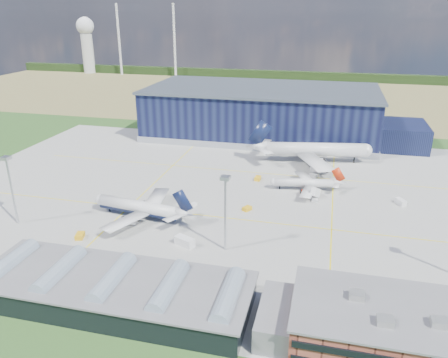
{
  "coord_description": "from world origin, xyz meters",
  "views": [
    {
      "loc": [
        36.25,
        -137.92,
        65.9
      ],
      "look_at": [
        -0.07,
        9.34,
        6.18
      ],
      "focal_mm": 35.0,
      "sensor_mm": 36.0,
      "label": 1
    }
  ],
  "objects_px": {
    "hangar": "(267,114)",
    "gse_cart_b": "(313,176)",
    "gse_tug_b": "(247,209)",
    "gse_van_b": "(401,202)",
    "airliner_navy": "(138,201)",
    "light_mast_west": "(10,179)",
    "airstair": "(315,195)",
    "gse_cart_a": "(193,205)",
    "car_a": "(184,279)",
    "gse_tug_c": "(258,178)",
    "light_mast_center": "(225,201)",
    "car_b": "(384,291)",
    "airliner_widebody": "(316,143)",
    "gse_van_a": "(185,242)",
    "ops_building": "(405,330)",
    "airliner_red": "(304,179)",
    "gse_tug_a": "(80,236)"
  },
  "relations": [
    {
      "from": "hangar",
      "to": "airstair",
      "type": "height_order",
      "value": "hangar"
    },
    {
      "from": "airliner_navy",
      "to": "car_a",
      "type": "bearing_deg",
      "value": 137.97
    },
    {
      "from": "light_mast_center",
      "to": "gse_cart_a",
      "type": "relative_size",
      "value": 8.54
    },
    {
      "from": "hangar",
      "to": "gse_cart_a",
      "type": "distance_m",
      "value": 99.93
    },
    {
      "from": "gse_cart_b",
      "to": "airstair",
      "type": "xyz_separation_m",
      "value": [
        1.95,
        -22.25,
        0.88
      ]
    },
    {
      "from": "airliner_red",
      "to": "airstair",
      "type": "bearing_deg",
      "value": 114.43
    },
    {
      "from": "light_mast_center",
      "to": "gse_cart_b",
      "type": "distance_m",
      "value": 70.63
    },
    {
      "from": "light_mast_center",
      "to": "car_b",
      "type": "height_order",
      "value": "light_mast_center"
    },
    {
      "from": "car_b",
      "to": "hangar",
      "type": "bearing_deg",
      "value": 44.2
    },
    {
      "from": "light_mast_center",
      "to": "airliner_widebody",
      "type": "bearing_deg",
      "value": 75.99
    },
    {
      "from": "airliner_navy",
      "to": "light_mast_center",
      "type": "bearing_deg",
      "value": 165.64
    },
    {
      "from": "gse_tug_b",
      "to": "car_a",
      "type": "distance_m",
      "value": 46.11
    },
    {
      "from": "airliner_widebody",
      "to": "gse_van_a",
      "type": "xyz_separation_m",
      "value": [
        -33.4,
        -85.72,
        -7.96
      ]
    },
    {
      "from": "gse_cart_a",
      "to": "car_a",
      "type": "relative_size",
      "value": 0.79
    },
    {
      "from": "gse_van_a",
      "to": "gse_cart_b",
      "type": "relative_size",
      "value": 1.95
    },
    {
      "from": "airliner_navy",
      "to": "gse_van_b",
      "type": "bearing_deg",
      "value": -151.94
    },
    {
      "from": "light_mast_west",
      "to": "airliner_widebody",
      "type": "distance_m",
      "value": 124.82
    },
    {
      "from": "light_mast_center",
      "to": "gse_cart_a",
      "type": "xyz_separation_m",
      "value": [
        -18.05,
        26.08,
        -14.85
      ]
    },
    {
      "from": "airliner_red",
      "to": "gse_tug_a",
      "type": "distance_m",
      "value": 84.02
    },
    {
      "from": "gse_van_b",
      "to": "gse_tug_c",
      "type": "xyz_separation_m",
      "value": [
        -53.75,
        11.19,
        -0.24
      ]
    },
    {
      "from": "light_mast_west",
      "to": "gse_van_a",
      "type": "relative_size",
      "value": 3.71
    },
    {
      "from": "light_mast_west",
      "to": "gse_van_b",
      "type": "bearing_deg",
      "value": 20.19
    },
    {
      "from": "light_mast_west",
      "to": "gse_tug_c",
      "type": "relative_size",
      "value": 6.47
    },
    {
      "from": "airliner_red",
      "to": "car_a",
      "type": "xyz_separation_m",
      "value": [
        -25.32,
        -68.65,
        -4.16
      ]
    },
    {
      "from": "ops_building",
      "to": "car_b",
      "type": "relative_size",
      "value": 12.24
    },
    {
      "from": "airliner_widebody",
      "to": "car_a",
      "type": "distance_m",
      "value": 107.02
    },
    {
      "from": "gse_van_b",
      "to": "airstair",
      "type": "xyz_separation_m",
      "value": [
        -29.96,
        -2.13,
        0.55
      ]
    },
    {
      "from": "gse_cart_a",
      "to": "gse_tug_b",
      "type": "bearing_deg",
      "value": 28.65
    },
    {
      "from": "gse_tug_b",
      "to": "car_b",
      "type": "distance_m",
      "value": 56.85
    },
    {
      "from": "gse_tug_b",
      "to": "airstair",
      "type": "relative_size",
      "value": 0.65
    },
    {
      "from": "light_mast_west",
      "to": "car_b",
      "type": "relative_size",
      "value": 6.12
    },
    {
      "from": "light_mast_west",
      "to": "hangar",
      "type": "bearing_deg",
      "value": 63.29
    },
    {
      "from": "ops_building",
      "to": "gse_cart_b",
      "type": "xyz_separation_m",
      "value": [
        -23.28,
        95.58,
        -4.1
      ]
    },
    {
      "from": "light_mast_west",
      "to": "light_mast_center",
      "type": "height_order",
      "value": "same"
    },
    {
      "from": "light_mast_center",
      "to": "hangar",
      "type": "bearing_deg",
      "value": 93.3
    },
    {
      "from": "light_mast_west",
      "to": "light_mast_center",
      "type": "relative_size",
      "value": 1.0
    },
    {
      "from": "airliner_navy",
      "to": "car_a",
      "type": "distance_m",
      "value": 41.56
    },
    {
      "from": "airliner_widebody",
      "to": "light_mast_west",
      "type": "bearing_deg",
      "value": -147.46
    },
    {
      "from": "airliner_navy",
      "to": "light_mast_west",
      "type": "bearing_deg",
      "value": 27.86
    },
    {
      "from": "hangar",
      "to": "gse_cart_b",
      "type": "height_order",
      "value": "hangar"
    },
    {
      "from": "airliner_navy",
      "to": "gse_tug_b",
      "type": "bearing_deg",
      "value": -149.95
    },
    {
      "from": "gse_tug_b",
      "to": "gse_tug_c",
      "type": "bearing_deg",
      "value": 121.77
    },
    {
      "from": "airliner_navy",
      "to": "airstair",
      "type": "xyz_separation_m",
      "value": [
        56.75,
        29.85,
        -4.61
      ]
    },
    {
      "from": "gse_van_b",
      "to": "gse_cart_b",
      "type": "bearing_deg",
      "value": 117.34
    },
    {
      "from": "airliner_red",
      "to": "light_mast_center",
      "type": "bearing_deg",
      "value": 60.46
    },
    {
      "from": "airliner_navy",
      "to": "gse_van_b",
      "type": "height_order",
      "value": "airliner_navy"
    },
    {
      "from": "hangar",
      "to": "light_mast_west",
      "type": "height_order",
      "value": "hangar"
    },
    {
      "from": "gse_tug_b",
      "to": "gse_tug_c",
      "type": "distance_m",
      "value": 29.21
    },
    {
      "from": "gse_tug_b",
      "to": "gse_van_b",
      "type": "xyz_separation_m",
      "value": [
        52.51,
        17.99,
        0.33
      ]
    },
    {
      "from": "airliner_navy",
      "to": "gse_cart_b",
      "type": "distance_m",
      "value": 75.81
    }
  ]
}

